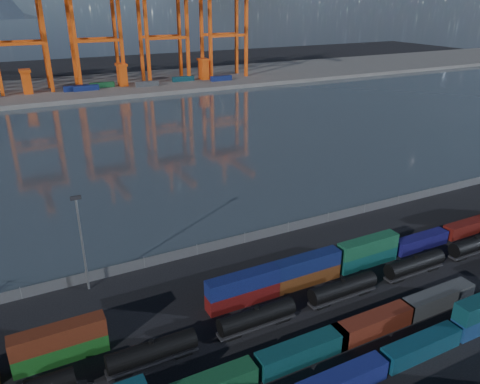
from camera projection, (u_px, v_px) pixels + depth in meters
name	position (u px, v px, depth m)	size (l,w,h in m)	color
ground	(334.00, 326.00, 68.14)	(700.00, 700.00, 0.00)	black
harbor_water	(136.00, 142.00, 154.23)	(700.00, 700.00, 0.00)	#303D46
far_quay	(80.00, 88.00, 239.94)	(700.00, 70.00, 2.00)	#514F4C
container_row_mid	(247.00, 371.00, 57.62)	(116.61, 2.68, 5.71)	navy
container_row_north	(247.00, 289.00, 72.68)	(141.50, 2.45, 5.21)	navy
tanker_string	(415.00, 265.00, 80.08)	(136.19, 2.62, 3.75)	black
waterfront_fence	(245.00, 238.00, 90.71)	(160.12, 0.12, 2.20)	#595B5E
yard_light_mast	(82.00, 239.00, 73.20)	(1.60, 0.40, 16.60)	slate
gantry_cranes	(55.00, 8.00, 216.38)	(199.80, 47.61, 64.47)	#F05110
quay_containers	(61.00, 90.00, 222.49)	(172.58, 10.99, 2.60)	navy
straddle_carriers	(76.00, 77.00, 228.05)	(140.00, 7.00, 11.10)	#F05110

